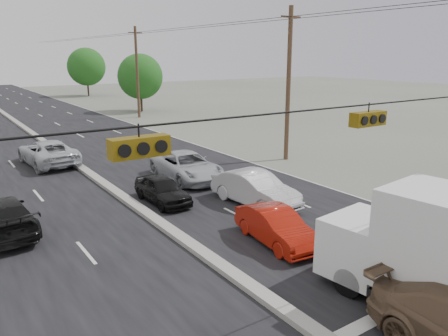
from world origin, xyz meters
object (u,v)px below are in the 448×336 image
(utility_pole_right_b, at_px, (288,84))
(tree_right_mid, at_px, (140,76))
(red_sedan, at_px, (276,227))
(queue_car_a, at_px, (162,190))
(tree_right_far, at_px, (86,67))
(oncoming_near, at_px, (1,217))
(utility_pole_right_c, at_px, (137,72))
(queue_car_b, at_px, (255,189))
(oncoming_far, at_px, (48,153))
(queue_car_c, at_px, (187,166))

(utility_pole_right_b, height_order, tree_right_mid, utility_pole_right_b)
(utility_pole_right_b, distance_m, red_sedan, 14.72)
(utility_pole_right_b, bearing_deg, queue_car_a, -162.43)
(tree_right_far, distance_m, oncoming_near, 62.41)
(utility_pole_right_c, distance_m, queue_car_b, 32.46)
(queue_car_b, distance_m, oncoming_far, 15.12)
(queue_car_a, distance_m, oncoming_far, 11.35)
(utility_pole_right_c, bearing_deg, utility_pole_right_b, -90.00)
(tree_right_far, xyz_separation_m, queue_car_c, (-11.61, -55.58, -4.18))
(utility_pole_right_c, distance_m, oncoming_near, 33.96)
(tree_right_mid, height_order, red_sedan, tree_right_mid)
(red_sedan, xyz_separation_m, oncoming_near, (-8.49, 6.81, 0.07))
(utility_pole_right_b, xyz_separation_m, tree_right_mid, (2.50, 30.00, -0.77))
(queue_car_a, xyz_separation_m, queue_car_b, (3.51, -2.75, 0.13))
(tree_right_mid, xyz_separation_m, queue_car_c, (-10.61, -30.58, -3.56))
(queue_car_b, xyz_separation_m, oncoming_far, (-6.31, 13.74, 0.02))
(tree_right_far, height_order, red_sedan, tree_right_far)
(queue_car_a, bearing_deg, tree_right_far, 75.53)
(oncoming_far, bearing_deg, queue_car_a, 100.45)
(utility_pole_right_b, bearing_deg, oncoming_far, 151.71)
(tree_right_mid, xyz_separation_m, red_sedan, (-12.14, -40.20, -3.67))
(oncoming_far, bearing_deg, queue_car_c, 121.85)
(queue_car_c, relative_size, oncoming_near, 1.10)
(tree_right_mid, bearing_deg, oncoming_far, -126.07)
(queue_car_b, height_order, queue_car_c, queue_car_b)
(red_sedan, xyz_separation_m, queue_car_b, (2.05, 3.94, 0.12))
(red_sedan, bearing_deg, queue_car_c, 87.62)
(utility_pole_right_b, xyz_separation_m, queue_car_b, (-7.59, -6.26, -4.32))
(utility_pole_right_c, height_order, queue_car_c, utility_pole_right_c)
(queue_car_b, bearing_deg, queue_car_a, 136.81)
(tree_right_far, relative_size, oncoming_near, 1.61)
(red_sedan, relative_size, oncoming_far, 0.69)
(red_sedan, distance_m, queue_car_a, 6.84)
(utility_pole_right_b, height_order, tree_right_far, utility_pole_right_b)
(queue_car_a, distance_m, oncoming_near, 7.03)
(utility_pole_right_c, relative_size, queue_car_b, 2.09)
(tree_right_mid, xyz_separation_m, oncoming_near, (-20.62, -33.39, -3.60))
(utility_pole_right_b, relative_size, queue_car_c, 1.80)
(utility_pole_right_b, height_order, oncoming_near, utility_pole_right_b)
(queue_car_a, height_order, queue_car_b, queue_car_b)
(tree_right_far, xyz_separation_m, queue_car_b, (-11.09, -61.26, -4.17))
(tree_right_mid, bearing_deg, red_sedan, -106.80)
(tree_right_mid, height_order, oncoming_far, tree_right_mid)
(queue_car_a, relative_size, oncoming_far, 0.66)
(utility_pole_right_b, xyz_separation_m, oncoming_near, (-18.12, -3.39, -4.37))
(queue_car_c, bearing_deg, tree_right_far, 80.36)
(queue_car_a, bearing_deg, utility_pole_right_c, 68.27)
(oncoming_near, bearing_deg, utility_pole_right_b, -173.67)
(oncoming_far, bearing_deg, utility_pole_right_b, 147.87)
(queue_car_b, distance_m, queue_car_c, 5.70)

